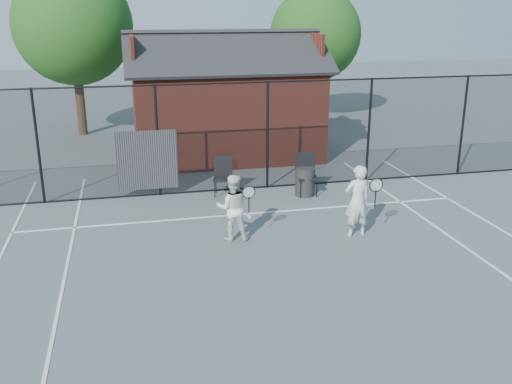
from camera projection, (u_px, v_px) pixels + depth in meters
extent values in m
plane|color=#4D5458|center=(279.00, 265.00, 11.33)|extent=(80.00, 80.00, 0.00)
cube|color=silver|center=(247.00, 214.00, 14.11)|extent=(11.00, 0.06, 0.01)
cube|color=silver|center=(51.00, 347.00, 8.60)|extent=(0.06, 18.00, 0.01)
cube|color=silver|center=(249.00, 216.00, 13.97)|extent=(0.06, 0.30, 0.01)
cylinder|color=black|center=(38.00, 147.00, 14.44)|extent=(0.07, 0.07, 3.00)
cylinder|color=black|center=(158.00, 141.00, 15.07)|extent=(0.07, 0.07, 3.00)
cylinder|color=black|center=(268.00, 136.00, 15.71)|extent=(0.07, 0.07, 3.00)
cylinder|color=black|center=(369.00, 131.00, 16.34)|extent=(0.07, 0.07, 3.00)
cylinder|color=black|center=(463.00, 126.00, 16.98)|extent=(0.07, 0.07, 3.00)
cylinder|color=black|center=(231.00, 83.00, 15.04)|extent=(22.00, 0.04, 0.04)
cylinder|color=black|center=(233.00, 189.00, 15.95)|extent=(22.00, 0.04, 0.04)
cube|color=black|center=(232.00, 137.00, 15.49)|extent=(22.00, 3.00, 0.01)
cube|color=black|center=(147.00, 160.00, 15.14)|extent=(1.60, 0.04, 1.60)
cube|color=maroon|center=(225.00, 112.00, 19.31)|extent=(6.00, 4.00, 3.00)
cube|color=black|center=(229.00, 52.00, 17.75)|extent=(6.50, 2.36, 1.32)
cube|color=black|center=(219.00, 48.00, 19.60)|extent=(6.50, 2.36, 1.32)
cube|color=maroon|center=(132.00, 51.00, 18.05)|extent=(0.10, 2.80, 1.06)
cube|color=maroon|center=(309.00, 49.00, 19.30)|extent=(0.10, 2.80, 1.06)
cylinder|color=#2E2212|center=(81.00, 103.00, 22.49)|extent=(0.36, 0.36, 2.52)
sphere|color=#174714|center=(73.00, 26.00, 21.58)|extent=(4.48, 4.48, 4.48)
cylinder|color=#2E2212|center=(314.00, 95.00, 25.58)|extent=(0.36, 0.36, 2.23)
sphere|color=#174714|center=(315.00, 35.00, 24.77)|extent=(3.97, 3.97, 3.97)
imported|color=silver|center=(357.00, 201.00, 12.55)|extent=(0.61, 0.42, 1.63)
torus|color=black|center=(376.00, 185.00, 12.17)|extent=(0.32, 0.03, 0.32)
cylinder|color=black|center=(375.00, 199.00, 12.26)|extent=(0.03, 0.03, 0.39)
imported|color=white|center=(233.00, 208.00, 12.36)|extent=(0.80, 0.67, 1.48)
torus|color=black|center=(249.00, 192.00, 12.02)|extent=(0.29, 0.02, 0.29)
cylinder|color=black|center=(249.00, 205.00, 12.11)|extent=(0.03, 0.03, 0.36)
cube|color=black|center=(223.00, 177.00, 15.36)|extent=(0.60, 0.62, 1.03)
cube|color=black|center=(307.00, 175.00, 15.35)|extent=(0.57, 0.59, 1.11)
cylinder|color=black|center=(305.00, 182.00, 15.39)|extent=(0.53, 0.53, 0.76)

